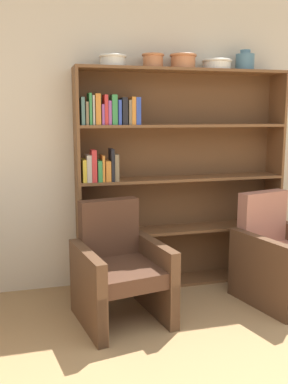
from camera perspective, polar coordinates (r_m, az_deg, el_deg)
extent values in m
cube|color=beige|center=(4.15, 5.76, 7.37)|extent=(12.00, 0.06, 2.75)
cube|color=brown|center=(3.75, -8.81, 1.07)|extent=(0.02, 0.30, 1.98)
cube|color=brown|center=(4.39, 16.93, 2.07)|extent=(0.02, 0.30, 1.98)
cube|color=brown|center=(3.94, 5.31, 15.83)|extent=(1.89, 0.30, 0.02)
cube|color=brown|center=(4.23, 4.86, -11.56)|extent=(1.89, 0.30, 0.03)
cube|color=brown|center=(4.10, 4.39, 1.94)|extent=(1.89, 0.01, 1.98)
cube|color=#388C47|center=(3.94, -7.69, -11.62)|extent=(0.03, 0.15, 0.19)
cube|color=#994C99|center=(3.95, -7.27, -11.77)|extent=(0.02, 0.16, 0.16)
cube|color=#7F6B4C|center=(3.96, -6.81, -11.65)|extent=(0.03, 0.17, 0.17)
cube|color=#994C99|center=(3.93, -6.21, -10.94)|extent=(0.04, 0.14, 0.28)
cube|color=#334CB2|center=(3.94, -5.48, -10.93)|extent=(0.04, 0.14, 0.27)
cube|color=#334CB2|center=(3.96, -4.76, -11.27)|extent=(0.04, 0.15, 0.21)
cube|color=black|center=(3.97, -4.23, -10.81)|extent=(0.02, 0.18, 0.26)
cube|color=#669EB2|center=(3.97, -3.84, -11.31)|extent=(0.02, 0.14, 0.19)
cube|color=#7F6B4C|center=(3.98, -3.49, -10.75)|extent=(0.03, 0.18, 0.26)
cube|color=brown|center=(4.06, 4.97, -4.91)|extent=(1.89, 0.30, 0.02)
cube|color=#7F6B4C|center=(3.79, -7.80, -3.94)|extent=(0.04, 0.19, 0.25)
cube|color=orange|center=(3.80, -7.08, -4.59)|extent=(0.04, 0.17, 0.16)
cube|color=red|center=(3.78, -6.40, -3.87)|extent=(0.03, 0.14, 0.26)
cube|color=orange|center=(3.80, -5.80, -3.79)|extent=(0.04, 0.17, 0.26)
cube|color=red|center=(3.80, -5.32, -3.91)|extent=(0.02, 0.17, 0.24)
cube|color=#994C99|center=(3.80, -4.86, -3.65)|extent=(0.03, 0.15, 0.28)
cube|color=red|center=(3.81, -4.22, -4.43)|extent=(0.04, 0.14, 0.17)
cube|color=red|center=(3.80, -3.60, -3.85)|extent=(0.02, 0.13, 0.25)
cube|color=#994C99|center=(3.81, -3.02, -3.88)|extent=(0.04, 0.13, 0.24)
cube|color=brown|center=(3.97, 5.08, 1.83)|extent=(1.89, 0.30, 0.02)
cube|color=gold|center=(3.71, -8.06, 2.88)|extent=(0.03, 0.19, 0.19)
cube|color=#B2A899|center=(3.70, -7.46, 3.18)|extent=(0.04, 0.17, 0.23)
cube|color=red|center=(3.68, -6.74, 3.49)|extent=(0.04, 0.13, 0.27)
cube|color=#388C47|center=(3.72, -6.05, 2.85)|extent=(0.04, 0.18, 0.18)
cube|color=orange|center=(3.71, -5.57, 3.20)|extent=(0.02, 0.17, 0.23)
cube|color=orange|center=(3.73, -4.97, 2.87)|extent=(0.04, 0.18, 0.18)
cube|color=black|center=(3.72, -4.35, 3.64)|extent=(0.03, 0.15, 0.28)
cube|color=#7F6B4C|center=(3.72, -3.78, 3.28)|extent=(0.04, 0.13, 0.23)
cube|color=brown|center=(3.92, 5.19, 8.81)|extent=(1.89, 0.30, 0.02)
cube|color=#4C756B|center=(3.68, -8.29, 10.61)|extent=(0.03, 0.20, 0.23)
cube|color=#7F6B4C|center=(3.68, -7.74, 10.34)|extent=(0.02, 0.19, 0.19)
cube|color=#388C47|center=(3.67, -7.27, 10.90)|extent=(0.02, 0.16, 0.26)
cube|color=#B2A899|center=(3.65, -6.82, 10.77)|extent=(0.02, 0.12, 0.24)
cube|color=orange|center=(3.67, -6.26, 10.89)|extent=(0.04, 0.14, 0.26)
cube|color=#994C99|center=(3.69, -5.65, 10.23)|extent=(0.02, 0.17, 0.17)
cube|color=red|center=(3.68, -5.19, 10.84)|extent=(0.03, 0.13, 0.25)
cube|color=#994C99|center=(3.68, -4.70, 10.47)|extent=(0.03, 0.12, 0.20)
cube|color=#388C47|center=(3.70, -4.10, 10.86)|extent=(0.04, 0.15, 0.25)
cube|color=#334CB2|center=(3.70, -3.39, 10.54)|extent=(0.03, 0.13, 0.21)
cube|color=black|center=(3.74, -2.81, 10.71)|extent=(0.04, 0.19, 0.23)
cube|color=#7F6B4C|center=(3.75, -2.15, 10.55)|extent=(0.02, 0.20, 0.21)
cube|color=orange|center=(3.74, -1.63, 10.75)|extent=(0.03, 0.18, 0.23)
cube|color=#334CB2|center=(3.74, -0.99, 10.73)|extent=(0.04, 0.16, 0.23)
cylinder|color=silver|center=(3.78, -4.18, 16.99)|extent=(0.21, 0.21, 0.09)
torus|color=silver|center=(3.78, -4.19, 17.59)|extent=(0.24, 0.24, 0.02)
cylinder|color=#C67547|center=(3.86, 1.21, 17.03)|extent=(0.17, 0.17, 0.11)
torus|color=#C67547|center=(3.87, 1.21, 17.79)|extent=(0.20, 0.20, 0.02)
cylinder|color=#C67547|center=(3.95, 5.23, 16.89)|extent=(0.22, 0.22, 0.12)
torus|color=#C67547|center=(3.95, 5.24, 17.66)|extent=(0.24, 0.24, 0.02)
cylinder|color=silver|center=(4.07, 9.68, 16.34)|extent=(0.25, 0.25, 0.08)
torus|color=silver|center=(4.07, 9.69, 16.84)|extent=(0.27, 0.27, 0.02)
cylinder|color=slate|center=(4.19, 13.31, 16.46)|extent=(0.17, 0.17, 0.15)
cylinder|color=slate|center=(4.20, 13.36, 17.70)|extent=(0.09, 0.09, 0.04)
cube|color=brown|center=(3.28, 3.99, -15.04)|extent=(0.08, 0.08, 0.36)
cube|color=brown|center=(3.07, -5.79, -16.93)|extent=(0.08, 0.08, 0.36)
cube|color=brown|center=(3.78, -0.59, -11.48)|extent=(0.08, 0.08, 0.36)
cube|color=brown|center=(3.60, -9.09, -12.77)|extent=(0.08, 0.08, 0.36)
cube|color=#4C2D1E|center=(3.34, -2.92, -10.63)|extent=(0.58, 0.71, 0.12)
cube|color=#4C2D1E|center=(3.50, -4.70, -4.93)|extent=(0.49, 0.20, 0.49)
cube|color=brown|center=(3.48, 1.46, -11.34)|extent=(0.20, 0.68, 0.60)
cube|color=brown|center=(3.28, -7.55, -12.78)|extent=(0.20, 0.68, 0.60)
cube|color=brown|center=(3.55, 18.53, -13.53)|extent=(0.09, 0.09, 0.36)
cube|color=brown|center=(4.33, 17.67, -9.12)|extent=(0.09, 0.09, 0.36)
cube|color=brown|center=(3.95, 11.88, -10.73)|extent=(0.09, 0.09, 0.36)
cube|color=#B2705B|center=(3.87, 18.23, -8.19)|extent=(0.62, 0.74, 0.12)
cube|color=#B2705B|center=(3.98, 15.49, -3.42)|extent=(0.49, 0.23, 0.49)
cube|color=brown|center=(3.70, 15.15, -10.34)|extent=(0.24, 0.68, 0.60)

